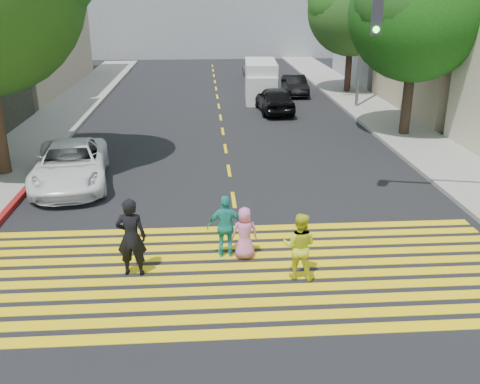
{
  "coord_description": "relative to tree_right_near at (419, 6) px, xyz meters",
  "views": [
    {
      "loc": [
        -0.9,
        -10.02,
        6.32
      ],
      "look_at": [
        0.0,
        3.0,
        1.4
      ],
      "focal_mm": 40.0,
      "sensor_mm": 36.0,
      "label": 1
    }
  ],
  "objects": [
    {
      "name": "silver_car",
      "position": [
        -5.04,
        17.93,
        -5.07
      ],
      "size": [
        2.27,
        4.7,
        1.32
      ],
      "primitive_type": "imported",
      "rotation": [
        0.0,
        0.0,
        3.24
      ],
      "color": "#9A9A9A",
      "rests_on": "ground"
    },
    {
      "name": "white_sedan",
      "position": [
        -13.9,
        -5.68,
        -5.0
      ],
      "size": [
        3.1,
        5.48,
        1.44
      ],
      "primitive_type": "imported",
      "rotation": [
        0.0,
        0.0,
        0.14
      ],
      "color": "white",
      "rests_on": "ground"
    },
    {
      "name": "pedestrian_man",
      "position": [
        -11.03,
        -12.18,
        -4.77
      ],
      "size": [
        0.74,
        0.52,
        1.92
      ],
      "primitive_type": "imported",
      "rotation": [
        0.0,
        0.0,
        3.06
      ],
      "color": "black",
      "rests_on": "ground"
    },
    {
      "name": "dark_car_near",
      "position": [
        -5.36,
        5.48,
        -5.0
      ],
      "size": [
        1.94,
        4.35,
        1.45
      ],
      "primitive_type": "imported",
      "rotation": [
        0.0,
        0.0,
        3.19
      ],
      "color": "black",
      "rests_on": "ground"
    },
    {
      "name": "sidewalk_left",
      "position": [
        -16.88,
        8.45,
        -5.65
      ],
      "size": [
        3.0,
        40.0,
        0.15
      ],
      "primitive_type": "cube",
      "color": "gray",
      "rests_on": "ground"
    },
    {
      "name": "tree_right_near",
      "position": [
        0.0,
        0.0,
        0.0
      ],
      "size": [
        7.59,
        7.58,
        8.47
      ],
      "rotation": [
        0.0,
        0.0,
        0.39
      ],
      "color": "black",
      "rests_on": "ground"
    },
    {
      "name": "ground",
      "position": [
        -8.38,
        -13.55,
        -5.73
      ],
      "size": [
        120.0,
        120.0,
        0.0
      ],
      "primitive_type": "plane",
      "color": "black"
    },
    {
      "name": "tree_right_far",
      "position": [
        0.23,
        11.11,
        -0.24
      ],
      "size": [
        6.71,
        6.46,
        8.12
      ],
      "rotation": [
        0.0,
        0.0,
        0.17
      ],
      "color": "black",
      "rests_on": "ground"
    },
    {
      "name": "curb_red",
      "position": [
        -15.28,
        -7.55,
        -5.65
      ],
      "size": [
        0.2,
        8.0,
        0.16
      ],
      "primitive_type": "cube",
      "color": "maroon",
      "rests_on": "ground"
    },
    {
      "name": "white_van",
      "position": [
        -5.74,
        9.26,
        -4.63
      ],
      "size": [
        2.15,
        5.0,
        2.31
      ],
      "rotation": [
        0.0,
        0.0,
        -0.07
      ],
      "color": "silver",
      "rests_on": "ground"
    },
    {
      "name": "building_right_grey",
      "position": [
        6.62,
        16.45,
        -0.73
      ],
      "size": [
        10.0,
        10.0,
        10.0
      ],
      "primitive_type": "cube",
      "color": "gray",
      "rests_on": "ground"
    },
    {
      "name": "pedestrian_woman",
      "position": [
        -7.15,
        -12.61,
        -4.92
      ],
      "size": [
        0.94,
        0.83,
        1.62
      ],
      "primitive_type": "imported",
      "rotation": [
        0.0,
        0.0,
        2.82
      ],
      "color": "#CFDA24",
      "rests_on": "ground"
    },
    {
      "name": "lane_line",
      "position": [
        -8.38,
        8.95,
        -5.72
      ],
      "size": [
        0.12,
        34.4,
        0.01
      ],
      "color": "yellow",
      "rests_on": "ground"
    },
    {
      "name": "dark_car_parked",
      "position": [
        -3.36,
        10.73,
        -5.11
      ],
      "size": [
        1.33,
        3.78,
        1.24
      ],
      "primitive_type": "imported",
      "rotation": [
        0.0,
        0.0,
        -0.0
      ],
      "color": "black",
      "rests_on": "ground"
    },
    {
      "name": "crosswalk",
      "position": [
        -8.38,
        -12.27,
        -5.72
      ],
      "size": [
        13.4,
        5.3,
        0.01
      ],
      "color": "yellow",
      "rests_on": "ground"
    },
    {
      "name": "pedestrian_child",
      "position": [
        -8.34,
        -11.52,
        -5.05
      ],
      "size": [
        0.69,
        0.48,
        1.34
      ],
      "primitive_type": "imported",
      "rotation": [
        0.0,
        0.0,
        3.23
      ],
      "color": "#CB6BAD",
      "rests_on": "ground"
    },
    {
      "name": "sidewalk_right",
      "position": [
        0.12,
        1.45,
        -5.65
      ],
      "size": [
        3.0,
        60.0,
        0.15
      ],
      "primitive_type": "cube",
      "color": "gray",
      "rests_on": "ground"
    },
    {
      "name": "street_lamp",
      "position": [
        -0.76,
        6.25,
        -0.24
      ],
      "size": [
        2.16,
        0.25,
        9.57
      ],
      "rotation": [
        0.0,
        0.0,
        -0.02
      ],
      "color": "slate",
      "rests_on": "ground"
    },
    {
      "name": "pedestrian_extra",
      "position": [
        -8.79,
        -11.42,
        -4.91
      ],
      "size": [
        0.96,
        0.41,
        1.63
      ],
      "primitive_type": "imported",
      "rotation": [
        0.0,
        0.0,
        3.15
      ],
      "color": "teal",
      "rests_on": "ground"
    }
  ]
}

